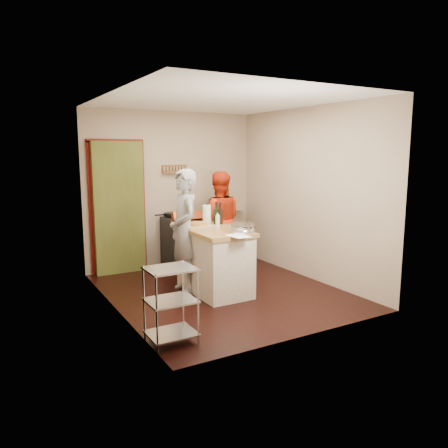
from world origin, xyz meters
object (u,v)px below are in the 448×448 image
(island, at_px, (215,259))
(person_red, at_px, (219,220))
(person_stripe, at_px, (184,231))
(wire_shelving, at_px, (171,302))
(stove, at_px, (183,242))

(island, distance_m, person_red, 1.32)
(island, height_order, person_red, person_red)
(island, height_order, person_stripe, person_stripe)
(wire_shelving, bearing_deg, island, 46.41)
(stove, xyz_separation_m, wire_shelving, (-1.33, -2.62, -0.01))
(stove, xyz_separation_m, person_stripe, (-0.50, -1.15, 0.40))
(wire_shelving, height_order, person_stripe, person_stripe)
(island, distance_m, person_stripe, 0.57)
(island, bearing_deg, stove, 83.78)
(stove, distance_m, island, 1.40)
(stove, relative_size, person_stripe, 0.59)
(person_stripe, xyz_separation_m, person_red, (1.02, 0.85, -0.04))
(wire_shelving, height_order, island, island)
(wire_shelving, relative_size, island, 0.59)
(person_stripe, distance_m, person_red, 1.32)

